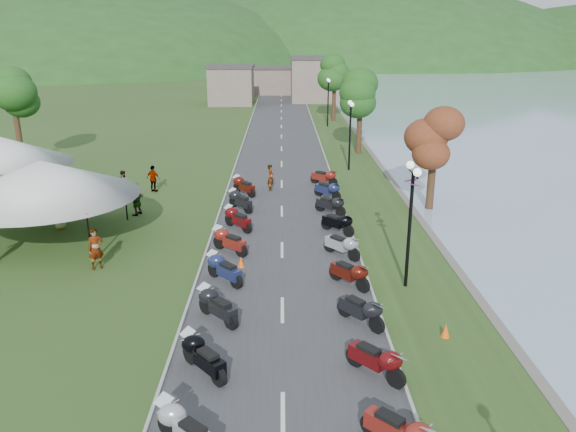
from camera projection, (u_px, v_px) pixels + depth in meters
name	position (u px, v px, depth m)	size (l,w,h in m)	color
road	(282.00, 164.00, 43.58)	(7.00, 120.00, 0.02)	#3C3C3F
hills_backdrop	(281.00, 61.00, 195.49)	(360.00, 120.00, 76.00)	#285621
far_building	(268.00, 82.00, 85.50)	(18.00, 16.00, 5.00)	#7A685F
moto_row_left	(203.00, 358.00, 16.75)	(2.60, 41.34, 1.10)	#331411
moto_row_right	(346.00, 259.00, 24.10)	(2.60, 30.61, 1.10)	#331411
vendor_tent_main	(45.00, 201.00, 27.26)	(6.05, 6.05, 4.00)	silver
vendor_tent_side	(0.00, 168.00, 33.66)	(5.66, 5.66, 4.00)	silver
tree_lakeside	(433.00, 155.00, 31.73)	(2.29, 2.29, 6.37)	#27601E
pedestrian_a	(98.00, 268.00, 24.46)	(0.67, 0.49, 1.84)	slate
pedestrian_b	(124.00, 195.00, 35.48)	(0.76, 0.42, 1.57)	slate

